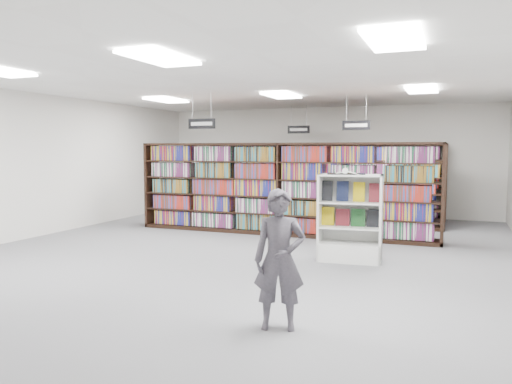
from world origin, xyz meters
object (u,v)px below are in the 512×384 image
at_px(endcap_display, 350,233).
at_px(open_book, 346,172).
at_px(bookshelf_row_near, 281,189).
at_px(shopper, 279,259).

relative_size(endcap_display, open_book, 2.19).
xyz_separation_m(bookshelf_row_near, endcap_display, (1.99, -2.10, -0.55)).
bearing_deg(open_book, endcap_display, -7.05).
xyz_separation_m(bookshelf_row_near, shopper, (1.92, -5.71, -0.28)).
distance_m(endcap_display, open_book, 1.06).
height_order(bookshelf_row_near, shopper, bookshelf_row_near).
height_order(open_book, shopper, open_book).
distance_m(endcap_display, shopper, 3.62).
height_order(endcap_display, shopper, shopper).
height_order(endcap_display, open_book, open_book).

